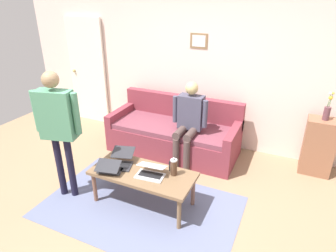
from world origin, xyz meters
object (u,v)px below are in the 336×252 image
(couch, at_px, (174,134))
(person_standing, at_px, (57,121))
(laptop_left, at_px, (151,172))
(laptop_right, at_px, (121,161))
(coffee_table, at_px, (143,176))
(flower_vase, at_px, (327,110))
(french_press, at_px, (174,167))
(side_shelf, at_px, (318,147))
(interior_door, at_px, (88,72))
(person_seated, at_px, (189,119))
(laptop_center, at_px, (110,168))

(couch, relative_size, person_standing, 1.26)
(couch, xyz_separation_m, laptop_left, (-0.31, 1.42, 0.20))
(laptop_right, xyz_separation_m, person_standing, (0.65, 0.31, 0.56))
(coffee_table, xyz_separation_m, person_standing, (0.99, 0.26, 0.66))
(laptop_right, bearing_deg, flower_vase, -144.42)
(couch, bearing_deg, french_press, 113.14)
(laptop_left, bearing_deg, side_shelf, -137.28)
(couch, xyz_separation_m, laptop_right, (0.14, 1.36, 0.20))
(french_press, bearing_deg, laptop_left, 26.83)
(interior_door, height_order, side_shelf, interior_door)
(side_shelf, xyz_separation_m, person_standing, (2.95, 1.95, 0.65))
(french_press, distance_m, person_seated, 1.11)
(side_shelf, height_order, person_standing, person_standing)
(french_press, xyz_separation_m, person_standing, (1.35, 0.37, 0.50))
(laptop_left, distance_m, person_seated, 1.22)
(interior_door, xyz_separation_m, couch, (-2.10, 0.51, -0.72))
(couch, distance_m, person_standing, 2.00)
(flower_vase, bearing_deg, couch, 7.54)
(coffee_table, height_order, person_seated, person_seated)
(interior_door, distance_m, coffee_table, 3.05)
(coffee_table, bearing_deg, person_standing, 14.71)
(french_press, height_order, person_seated, person_seated)
(laptop_center, bearing_deg, couch, -96.71)
(laptop_left, height_order, laptop_center, laptop_center)
(french_press, bearing_deg, person_standing, 15.33)
(laptop_right, xyz_separation_m, flower_vase, (-2.30, -1.65, 0.48))
(french_press, bearing_deg, person_seated, -78.20)
(person_standing, distance_m, person_seated, 1.86)
(laptop_center, distance_m, french_press, 0.79)
(laptop_right, xyz_separation_m, person_seated, (-0.48, -1.13, 0.22))
(coffee_table, height_order, laptop_left, laptop_left)
(interior_door, bearing_deg, coffee_table, 140.10)
(laptop_left, distance_m, person_standing, 1.27)
(side_shelf, xyz_separation_m, flower_vase, (-0.00, -0.00, 0.56))
(french_press, bearing_deg, laptop_right, 5.00)
(french_press, height_order, person_standing, person_standing)
(laptop_right, distance_m, person_standing, 0.91)
(laptop_left, distance_m, flower_vase, 2.56)
(laptop_right, bearing_deg, laptop_left, 172.11)
(person_standing, xyz_separation_m, person_seated, (-1.13, -1.44, -0.34))
(interior_door, height_order, person_standing, interior_door)
(side_shelf, bearing_deg, coffee_table, 40.73)
(couch, relative_size, laptop_right, 4.75)
(french_press, xyz_separation_m, person_seated, (0.22, -1.07, 0.16))
(coffee_table, xyz_separation_m, french_press, (-0.36, -0.11, 0.16))
(laptop_left, height_order, person_seated, person_seated)
(interior_door, relative_size, laptop_left, 5.68)
(person_seated, bearing_deg, laptop_left, 88.98)
(laptop_right, relative_size, flower_vase, 1.09)
(coffee_table, xyz_separation_m, laptop_left, (-0.12, 0.01, 0.09))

